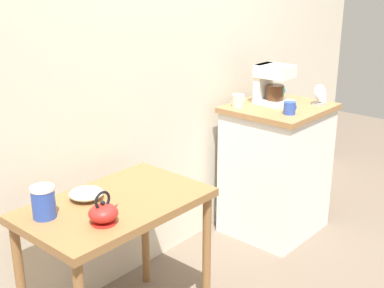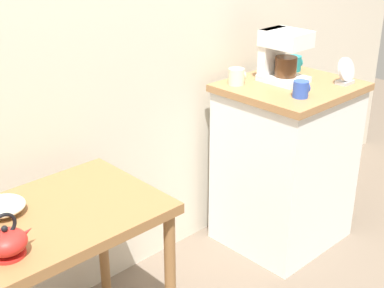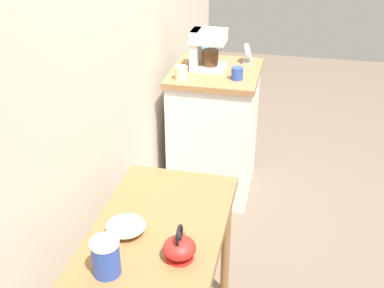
% 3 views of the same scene
% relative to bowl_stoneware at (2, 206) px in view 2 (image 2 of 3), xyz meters
% --- Properties ---
extents(wooden_table, '(0.87, 0.54, 0.72)m').
position_rel_bowl_stoneware_xyz_m(wooden_table, '(0.07, -0.12, -0.13)').
color(wooden_table, olive).
rests_on(wooden_table, ground_plane).
extents(kitchen_counter, '(0.64, 0.57, 0.90)m').
position_rel_bowl_stoneware_xyz_m(kitchen_counter, '(1.51, -0.09, -0.30)').
color(kitchen_counter, white).
rests_on(kitchen_counter, ground_plane).
extents(bowl_stoneware, '(0.16, 0.16, 0.05)m').
position_rel_bowl_stoneware_xyz_m(bowl_stoneware, '(0.00, 0.00, 0.00)').
color(bowl_stoneware, beige).
rests_on(bowl_stoneware, wooden_table).
extents(teakettle, '(0.15, 0.13, 0.15)m').
position_rel_bowl_stoneware_xyz_m(teakettle, '(-0.10, -0.25, 0.02)').
color(teakettle, red).
rests_on(teakettle, wooden_table).
extents(coffee_maker, '(0.18, 0.22, 0.26)m').
position_rel_bowl_stoneware_xyz_m(coffee_maker, '(1.51, -0.02, 0.28)').
color(coffee_maker, white).
rests_on(coffee_maker, kitchen_counter).
extents(mug_dark_teal, '(0.09, 0.08, 0.08)m').
position_rel_bowl_stoneware_xyz_m(mug_dark_teal, '(1.72, 0.04, 0.18)').
color(mug_dark_teal, teal).
rests_on(mug_dark_teal, kitchen_counter).
extents(mug_blue, '(0.08, 0.07, 0.08)m').
position_rel_bowl_stoneware_xyz_m(mug_blue, '(1.37, -0.25, 0.18)').
color(mug_blue, '#2D4CAD').
rests_on(mug_blue, kitchen_counter).
extents(mug_small_cream, '(0.09, 0.08, 0.08)m').
position_rel_bowl_stoneware_xyz_m(mug_small_cream, '(1.30, 0.09, 0.18)').
color(mug_small_cream, beige).
rests_on(mug_small_cream, kitchen_counter).
extents(table_clock, '(0.12, 0.06, 0.13)m').
position_rel_bowl_stoneware_xyz_m(table_clock, '(1.71, -0.28, 0.20)').
color(table_clock, '#B2B5BA').
rests_on(table_clock, kitchen_counter).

